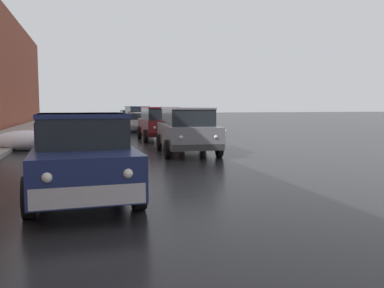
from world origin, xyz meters
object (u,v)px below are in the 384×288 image
(suv_grey_parked_kerbside_close, at_px, (187,128))
(sedan_silver_parked_far_down_block, at_px, (138,121))
(sedan_green_at_far_intersection, at_px, (129,117))
(suv_darkblue_queued_behind_truck, at_px, (137,116))
(pickup_truck_darkblue_approaching_near_lane, at_px, (82,155))
(suv_maroon_parked_kerbside_mid, at_px, (159,122))

(suv_grey_parked_kerbside_close, height_order, sedan_silver_parked_far_down_block, suv_grey_parked_kerbside_close)
(suv_grey_parked_kerbside_close, xyz_separation_m, sedan_silver_parked_far_down_block, (-0.23, 13.31, -0.24))
(sedan_silver_parked_far_down_block, height_order, sedan_green_at_far_intersection, same)
(suv_grey_parked_kerbside_close, height_order, suv_darkblue_queued_behind_truck, same)
(pickup_truck_darkblue_approaching_near_lane, height_order, sedan_green_at_far_intersection, pickup_truck_darkblue_approaching_near_lane)
(suv_maroon_parked_kerbside_mid, relative_size, sedan_green_at_far_intersection, 1.07)
(pickup_truck_darkblue_approaching_near_lane, relative_size, suv_darkblue_queued_behind_truck, 1.21)
(suv_grey_parked_kerbside_close, relative_size, suv_darkblue_queued_behind_truck, 1.07)
(sedan_silver_parked_far_down_block, xyz_separation_m, suv_darkblue_queued_behind_truck, (0.62, 5.53, 0.24))
(suv_maroon_parked_kerbside_mid, height_order, sedan_green_at_far_intersection, suv_maroon_parked_kerbside_mid)
(suv_grey_parked_kerbside_close, height_order, suv_maroon_parked_kerbside_mid, same)
(suv_darkblue_queued_behind_truck, bearing_deg, sedan_silver_parked_far_down_block, -96.43)
(sedan_silver_parked_far_down_block, distance_m, suv_darkblue_queued_behind_truck, 5.57)
(pickup_truck_darkblue_approaching_near_lane, xyz_separation_m, sedan_silver_parked_far_down_block, (3.77, 20.17, -0.13))
(pickup_truck_darkblue_approaching_near_lane, bearing_deg, sedan_green_at_far_intersection, 82.19)
(suv_grey_parked_kerbside_close, xyz_separation_m, suv_darkblue_queued_behind_truck, (0.39, 18.84, -0.00))
(pickup_truck_darkblue_approaching_near_lane, distance_m, suv_darkblue_queued_behind_truck, 26.08)
(pickup_truck_darkblue_approaching_near_lane, height_order, suv_darkblue_queued_behind_truck, suv_darkblue_queued_behind_truck)
(suv_darkblue_queued_behind_truck, distance_m, sedan_green_at_far_intersection, 6.02)
(pickup_truck_darkblue_approaching_near_lane, height_order, suv_maroon_parked_kerbside_mid, suv_maroon_parked_kerbside_mid)
(pickup_truck_darkblue_approaching_near_lane, xyz_separation_m, suv_grey_parked_kerbside_close, (4.00, 6.86, 0.11))
(suv_darkblue_queued_behind_truck, height_order, sedan_green_at_far_intersection, suv_darkblue_queued_behind_truck)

